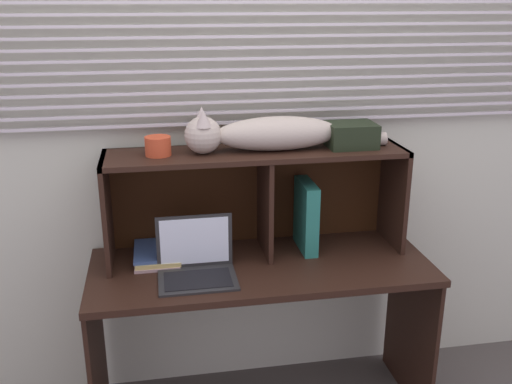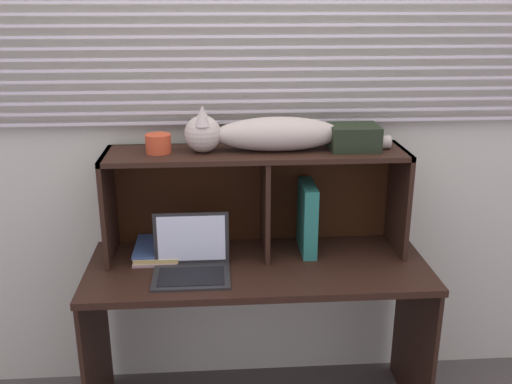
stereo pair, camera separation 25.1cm
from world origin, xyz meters
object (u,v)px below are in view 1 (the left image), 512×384
(small_basket, at_px, (158,146))
(storage_box, at_px, (351,135))
(laptop, at_px, (196,264))
(book_stack, at_px, (157,254))
(binder_upright, at_px, (306,216))
(cat, at_px, (263,133))

(small_basket, height_order, storage_box, storage_box)
(laptop, bearing_deg, book_stack, 129.76)
(binder_upright, distance_m, book_stack, 0.68)
(binder_upright, relative_size, storage_box, 1.52)
(cat, bearing_deg, laptop, -148.93)
(cat, distance_m, small_basket, 0.44)
(laptop, xyz_separation_m, book_stack, (-0.16, 0.19, -0.03))
(binder_upright, height_order, storage_box, storage_box)
(cat, bearing_deg, book_stack, 179.93)
(cat, xyz_separation_m, small_basket, (-0.44, 0.00, -0.04))
(small_basket, distance_m, storage_box, 0.83)
(cat, relative_size, binder_upright, 2.78)
(book_stack, relative_size, small_basket, 2.48)
(laptop, distance_m, book_stack, 0.25)
(small_basket, bearing_deg, cat, -0.00)
(laptop, height_order, binder_upright, binder_upright)
(small_basket, bearing_deg, binder_upright, 0.00)
(small_basket, xyz_separation_m, storage_box, (0.83, 0.00, 0.01))
(cat, height_order, binder_upright, cat)
(cat, relative_size, laptop, 2.78)
(cat, bearing_deg, small_basket, 180.00)
(cat, height_order, storage_box, cat)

